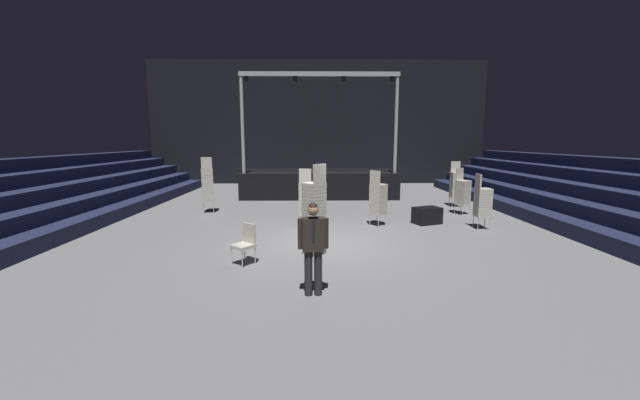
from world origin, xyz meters
TOP-DOWN VIEW (x-y plane):
  - ground_plane at (0.00, 0.00)m, footprint 22.00×30.00m
  - arena_end_wall at (0.00, 15.00)m, footprint 22.00×0.30m
  - bleacher_bank_left at (-9.12, 1.00)m, footprint 3.75×24.00m
  - bleacher_bank_right at (9.12, 1.00)m, footprint 3.75×24.00m
  - stage_riser at (-0.00, 9.12)m, footprint 7.77×3.14m
  - man_with_tie at (-0.27, -3.44)m, footprint 0.57×0.26m
  - chair_stack_front_left at (-0.25, -1.01)m, footprint 0.62×0.62m
  - chair_stack_front_right at (-0.49, 2.07)m, footprint 0.55×0.55m
  - chair_stack_mid_left at (1.90, 2.30)m, footprint 0.62×0.62m
  - chair_stack_mid_right at (5.92, 5.90)m, footprint 0.45×0.45m
  - chair_stack_mid_centre at (5.22, 1.77)m, footprint 0.45×0.45m
  - chair_stack_rear_left at (-4.51, 4.71)m, footprint 0.54×0.54m
  - chair_stack_rear_right at (5.53, 4.20)m, footprint 0.60×0.60m
  - equipment_road_case at (3.66, 2.52)m, footprint 1.06×0.90m
  - loose_chair_near_man at (-1.86, -1.62)m, footprint 0.62×0.62m

SIDE VIEW (x-z plane):
  - ground_plane at x=0.00m, z-range -0.10..0.00m
  - equipment_road_case at x=3.66m, z-range 0.00..0.58m
  - loose_chair_near_man at x=-1.86m, z-range 0.06..1.01m
  - stage_riser at x=0.00m, z-range -2.28..3.72m
  - chair_stack_mid_centre at x=5.22m, z-range 0.00..1.80m
  - chair_stack_rear_right at x=5.53m, z-range 0.00..1.80m
  - chair_stack_mid_left at x=1.90m, z-range 0.00..1.88m
  - chair_stack_front_right at x=-0.49m, z-range 0.00..1.97m
  - chair_stack_mid_right at x=5.92m, z-range 0.00..1.97m
  - man_with_tie at x=-0.27m, z-range 0.12..1.87m
  - chair_stack_rear_left at x=-4.51m, z-range 0.00..2.22m
  - bleacher_bank_left at x=-9.12m, z-range 0.00..2.25m
  - bleacher_bank_right at x=9.12m, z-range 0.00..2.25m
  - chair_stack_front_left at x=-0.25m, z-range 0.00..2.30m
  - arena_end_wall at x=0.00m, z-range 0.00..8.00m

